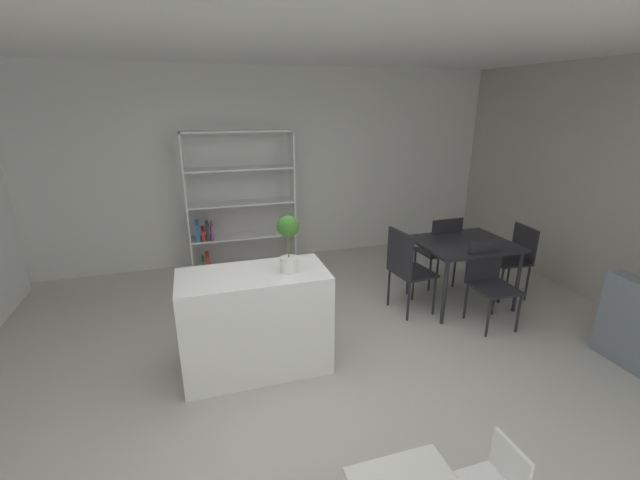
{
  "coord_description": "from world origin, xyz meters",
  "views": [
    {
      "loc": [
        -0.87,
        -2.92,
        2.33
      ],
      "look_at": [
        0.11,
        0.26,
        1.21
      ],
      "focal_mm": 23.11,
      "sensor_mm": 36.0,
      "label": 1
    }
  ],
  "objects_px": {
    "open_bookshelf": "(236,210)",
    "dining_chair_far": "(441,246)",
    "dining_chair_island_side": "(406,265)",
    "dining_table": "(464,249)",
    "dining_chair_window_side": "(515,254)",
    "kitchen_island": "(255,321)",
    "potted_plant_on_island": "(288,239)",
    "dining_chair_near": "(489,276)"
  },
  "relations": [
    {
      "from": "dining_table",
      "to": "dining_chair_far",
      "type": "height_order",
      "value": "dining_chair_far"
    },
    {
      "from": "potted_plant_on_island",
      "to": "open_bookshelf",
      "type": "relative_size",
      "value": 0.25
    },
    {
      "from": "open_bookshelf",
      "to": "dining_chair_island_side",
      "type": "xyz_separation_m",
      "value": [
        1.68,
        -1.86,
        -0.31
      ]
    },
    {
      "from": "dining_chair_far",
      "to": "dining_chair_island_side",
      "type": "bearing_deg",
      "value": 30.37
    },
    {
      "from": "kitchen_island",
      "to": "dining_table",
      "type": "bearing_deg",
      "value": 12.51
    },
    {
      "from": "potted_plant_on_island",
      "to": "dining_table",
      "type": "bearing_deg",
      "value": 15.47
    },
    {
      "from": "dining_chair_far",
      "to": "dining_chair_window_side",
      "type": "distance_m",
      "value": 0.89
    },
    {
      "from": "open_bookshelf",
      "to": "dining_table",
      "type": "bearing_deg",
      "value": -37.15
    },
    {
      "from": "potted_plant_on_island",
      "to": "kitchen_island",
      "type": "bearing_deg",
      "value": 170.05
    },
    {
      "from": "open_bookshelf",
      "to": "dining_chair_window_side",
      "type": "bearing_deg",
      "value": -30.2
    },
    {
      "from": "dining_chair_island_side",
      "to": "dining_chair_far",
      "type": "relative_size",
      "value": 1.04
    },
    {
      "from": "dining_chair_far",
      "to": "potted_plant_on_island",
      "type": "bearing_deg",
      "value": 24.04
    },
    {
      "from": "potted_plant_on_island",
      "to": "dining_chair_near",
      "type": "bearing_deg",
      "value": 3.89
    },
    {
      "from": "potted_plant_on_island",
      "to": "dining_chair_far",
      "type": "height_order",
      "value": "potted_plant_on_island"
    },
    {
      "from": "potted_plant_on_island",
      "to": "dining_chair_far",
      "type": "xyz_separation_m",
      "value": [
        2.24,
        1.09,
        -0.67
      ]
    },
    {
      "from": "open_bookshelf",
      "to": "dining_chair_near",
      "type": "xyz_separation_m",
      "value": [
        2.44,
        -2.32,
        -0.36
      ]
    },
    {
      "from": "dining_chair_island_side",
      "to": "dining_chair_far",
      "type": "xyz_separation_m",
      "value": [
        0.76,
        0.48,
        -0.03
      ]
    },
    {
      "from": "open_bookshelf",
      "to": "dining_table",
      "type": "height_order",
      "value": "open_bookshelf"
    },
    {
      "from": "open_bookshelf",
      "to": "dining_chair_island_side",
      "type": "distance_m",
      "value": 2.52
    },
    {
      "from": "open_bookshelf",
      "to": "dining_chair_near",
      "type": "relative_size",
      "value": 2.17
    },
    {
      "from": "dining_table",
      "to": "dining_chair_window_side",
      "type": "relative_size",
      "value": 1.2
    },
    {
      "from": "open_bookshelf",
      "to": "dining_chair_far",
      "type": "height_order",
      "value": "open_bookshelf"
    },
    {
      "from": "kitchen_island",
      "to": "dining_chair_island_side",
      "type": "relative_size",
      "value": 1.3
    },
    {
      "from": "dining_chair_window_side",
      "to": "open_bookshelf",
      "type": "bearing_deg",
      "value": -114.89
    },
    {
      "from": "dining_table",
      "to": "dining_chair_far",
      "type": "distance_m",
      "value": 0.49
    },
    {
      "from": "dining_chair_window_side",
      "to": "dining_table",
      "type": "bearing_deg",
      "value": -85.34
    },
    {
      "from": "open_bookshelf",
      "to": "dining_chair_far",
      "type": "relative_size",
      "value": 2.07
    },
    {
      "from": "kitchen_island",
      "to": "open_bookshelf",
      "type": "bearing_deg",
      "value": 87.39
    },
    {
      "from": "kitchen_island",
      "to": "potted_plant_on_island",
      "type": "xyz_separation_m",
      "value": [
        0.31,
        -0.05,
        0.76
      ]
    },
    {
      "from": "open_bookshelf",
      "to": "dining_chair_near",
      "type": "bearing_deg",
      "value": -43.47
    },
    {
      "from": "potted_plant_on_island",
      "to": "open_bookshelf",
      "type": "distance_m",
      "value": 2.5
    },
    {
      "from": "kitchen_island",
      "to": "dining_chair_far",
      "type": "distance_m",
      "value": 2.76
    },
    {
      "from": "dining_chair_near",
      "to": "dining_chair_far",
      "type": "xyz_separation_m",
      "value": [
        -0.0,
        0.94,
        0.03
      ]
    },
    {
      "from": "dining_chair_window_side",
      "to": "kitchen_island",
      "type": "bearing_deg",
      "value": -75.11
    },
    {
      "from": "kitchen_island",
      "to": "dining_chair_near",
      "type": "height_order",
      "value": "kitchen_island"
    },
    {
      "from": "kitchen_island",
      "to": "open_bookshelf",
      "type": "xyz_separation_m",
      "value": [
        0.11,
        2.41,
        0.43
      ]
    },
    {
      "from": "dining_table",
      "to": "dining_chair_island_side",
      "type": "distance_m",
      "value": 0.77
    },
    {
      "from": "dining_chair_island_side",
      "to": "dining_chair_far",
      "type": "bearing_deg",
      "value": -64.29
    },
    {
      "from": "dining_chair_far",
      "to": "dining_chair_window_side",
      "type": "xyz_separation_m",
      "value": [
        0.75,
        -0.48,
        -0.02
      ]
    },
    {
      "from": "dining_chair_near",
      "to": "dining_chair_far",
      "type": "bearing_deg",
      "value": 91.85
    },
    {
      "from": "dining_table",
      "to": "dining_chair_near",
      "type": "bearing_deg",
      "value": -89.59
    },
    {
      "from": "dining_chair_island_side",
      "to": "dining_chair_near",
      "type": "bearing_deg",
      "value": -127.37
    }
  ]
}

